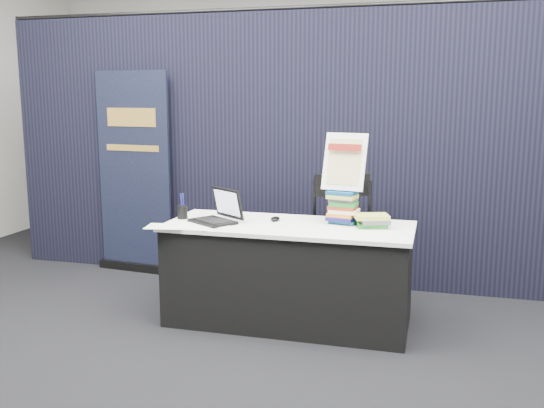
{
  "coord_description": "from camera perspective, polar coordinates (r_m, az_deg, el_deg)",
  "views": [
    {
      "loc": [
        1.04,
        -3.65,
        1.67
      ],
      "look_at": [
        -0.13,
        0.55,
        0.89
      ],
      "focal_mm": 40.0,
      "sensor_mm": 36.0,
      "label": 1
    }
  ],
  "objects": [
    {
      "name": "brochure_right",
      "position": [
        4.46,
        -5.84,
        -1.86
      ],
      "size": [
        0.32,
        0.23,
        0.0
      ],
      "primitive_type": "cube",
      "rotation": [
        0.0,
        0.0,
        0.01
      ],
      "color": "white",
      "rests_on": "display_table"
    },
    {
      "name": "display_table",
      "position": [
        4.52,
        1.56,
        -6.56
      ],
      "size": [
        1.8,
        0.75,
        0.75
      ],
      "color": "black",
      "rests_on": "floor"
    },
    {
      "name": "book_stack_tall",
      "position": [
        4.46,
        6.69,
        -0.31
      ],
      "size": [
        0.22,
        0.19,
        0.24
      ],
      "rotation": [
        0.0,
        0.0,
        -0.19
      ],
      "color": "#1B576A",
      "rests_on": "display_table"
    },
    {
      "name": "stacking_chair",
      "position": [
        4.82,
        6.19,
        -2.97
      ],
      "size": [
        0.62,
        0.64,
        1.06
      ],
      "rotation": [
        0.0,
        0.0,
        0.4
      ],
      "color": "black",
      "rests_on": "floor"
    },
    {
      "name": "brochure_left",
      "position": [
        4.41,
        -9.94,
        -2.09
      ],
      "size": [
        0.31,
        0.24,
        0.0
      ],
      "primitive_type": "cube",
      "rotation": [
        0.0,
        0.0,
        0.17
      ],
      "color": "silver",
      "rests_on": "display_table"
    },
    {
      "name": "mouse",
      "position": [
        4.54,
        0.31,
        -1.4
      ],
      "size": [
        0.07,
        0.11,
        0.03
      ],
      "primitive_type": "ellipsoid",
      "rotation": [
        0.0,
        0.0,
        -0.04
      ],
      "color": "black",
      "rests_on": "display_table"
    },
    {
      "name": "wall_back",
      "position": [
        7.72,
        7.88,
        10.59
      ],
      "size": [
        8.0,
        0.02,
        3.5
      ],
      "primitive_type": "cube",
      "color": "beige",
      "rests_on": "floor"
    },
    {
      "name": "brochure_mid",
      "position": [
        4.39,
        -6.95,
        -2.07
      ],
      "size": [
        0.34,
        0.29,
        0.0
      ],
      "primitive_type": "cube",
      "rotation": [
        0.0,
        0.0,
        -0.34
      ],
      "color": "white",
      "rests_on": "display_table"
    },
    {
      "name": "book_stack_short",
      "position": [
        4.38,
        9.49,
        -1.57
      ],
      "size": [
        0.25,
        0.22,
        0.09
      ],
      "rotation": [
        0.0,
        0.0,
        0.25
      ],
      "color": "#1D7026",
      "rests_on": "display_table"
    },
    {
      "name": "laptop",
      "position": [
        4.52,
        -5.42,
        -0.95
      ],
      "size": [
        0.4,
        0.42,
        0.25
      ],
      "rotation": [
        0.0,
        0.0,
        -0.6
      ],
      "color": "black",
      "rests_on": "display_table"
    },
    {
      "name": "floor",
      "position": [
        4.15,
        -0.34,
        -13.65
      ],
      "size": [
        8.0,
        8.0,
        0.0
      ],
      "primitive_type": "plane",
      "color": "black",
      "rests_on": "ground"
    },
    {
      "name": "drape_partition",
      "position": [
        5.38,
        4.3,
        5.04
      ],
      "size": [
        6.0,
        0.08,
        2.4
      ],
      "primitive_type": "cube",
      "color": "black",
      "rests_on": "floor"
    },
    {
      "name": "pen_cup",
      "position": [
        4.67,
        -8.43,
        -0.78
      ],
      "size": [
        0.08,
        0.08,
        0.1
      ],
      "primitive_type": "cylinder",
      "rotation": [
        0.0,
        0.0,
        0.08
      ],
      "color": "black",
      "rests_on": "display_table"
    },
    {
      "name": "info_sign",
      "position": [
        4.45,
        6.84,
        3.91
      ],
      "size": [
        0.33,
        0.18,
        0.43
      ],
      "rotation": [
        0.0,
        0.0,
        -0.19
      ],
      "color": "black",
      "rests_on": "book_stack_tall"
    },
    {
      "name": "pullup_banner",
      "position": [
        5.91,
        -12.81,
        1.83
      ],
      "size": [
        0.82,
        0.18,
        1.91
      ],
      "rotation": [
        0.0,
        0.0,
        -0.1
      ],
      "color": "black",
      "rests_on": "floor"
    }
  ]
}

